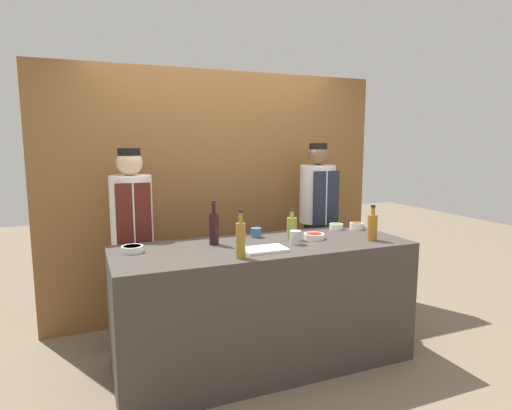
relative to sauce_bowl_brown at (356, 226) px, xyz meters
The scene contains 16 objects.
ground_plane 1.41m from the sauce_bowl_brown, 167.59° to the right, with size 14.00×14.00×0.00m, color #756651.
cabinet_wall 1.40m from the sauce_bowl_brown, 135.56° to the left, with size 3.36×0.18×2.40m.
counter 1.13m from the sauce_bowl_brown, 167.59° to the right, with size 2.25×0.82×0.95m.
sauce_bowl_brown is the anchor object (origin of this frame).
sauce_bowl_red 0.57m from the sauce_bowl_brown, 160.33° to the right, with size 0.16×0.16×0.04m.
sauce_bowl_green 0.18m from the sauce_bowl_brown, 158.02° to the left, with size 0.12×0.12×0.05m.
sauce_bowl_yellow 1.94m from the sauce_bowl_brown, behind, with size 0.15×0.15×0.05m.
cutting_board 1.13m from the sauce_bowl_brown, 159.65° to the right, with size 0.31×0.20×0.02m.
bottle_wine 1.34m from the sauce_bowl_brown, behind, with size 0.07×0.07×0.34m.
bottle_amber 0.44m from the sauce_bowl_brown, 109.14° to the right, with size 0.08×0.08×0.28m.
bottle_vinegar 1.38m from the sauce_bowl_brown, 158.38° to the right, with size 0.07×0.07×0.33m.
bottle_oil 0.73m from the sauce_bowl_brown, 168.88° to the right, with size 0.08×0.08×0.24m.
cup_steel 0.82m from the sauce_bowl_brown, 158.71° to the right, with size 0.09×0.09×0.10m.
cup_blue 0.95m from the sauce_bowl_brown, behind, with size 0.09×0.09×0.08m.
chef_left 1.94m from the sauce_bowl_brown, 164.70° to the left, with size 0.34×0.34×1.67m.
chef_right 0.52m from the sauce_bowl_brown, 101.33° to the left, with size 0.35×0.35×1.71m.
Camera 1 is at (-1.25, -2.90, 1.72)m, focal length 30.00 mm.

